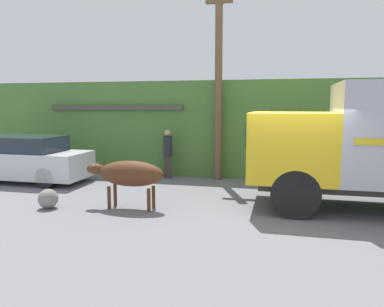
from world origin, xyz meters
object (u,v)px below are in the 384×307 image
Objects in this scene: roadside_rock at (48,199)px; brown_cow at (129,174)px; pedestrian_on_hill at (168,151)px; parked_suv at (22,159)px; utility_pole at (219,78)px.

brown_cow is at bearing 13.30° from roadside_rock.
brown_cow is at bearing 80.16° from pedestrian_on_hill.
pedestrian_on_hill reaches higher than parked_suv.
brown_cow is at bearing -109.96° from utility_pole.
utility_pole is 6.73m from roadside_rock.
parked_suv reaches higher than roadside_rock.
pedestrian_on_hill is (4.63, 1.73, 0.21)m from parked_suv.
brown_cow is 5.21m from utility_pole.
pedestrian_on_hill reaches higher than brown_cow.
roadside_rock is (2.86, -2.77, -0.51)m from parked_suv.
roadside_rock is (-1.77, -4.50, -0.72)m from pedestrian_on_hill.
utility_pole is (1.77, 0.20, 2.55)m from pedestrian_on_hill.
pedestrian_on_hill is at bearing 18.65° from parked_suv.
pedestrian_on_hill reaches higher than roadside_rock.
pedestrian_on_hill is (-0.23, 4.03, 0.08)m from brown_cow.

